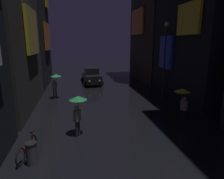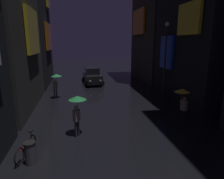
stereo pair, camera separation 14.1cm
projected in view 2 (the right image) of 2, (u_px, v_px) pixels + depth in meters
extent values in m
cube|color=yellow|center=(32.00, 32.00, 14.22)|extent=(0.20, 3.58, 3.13)
cube|color=orange|center=(49.00, 37.00, 22.65)|extent=(0.20, 3.88, 2.91)
cube|color=black|center=(202.00, 6.00, 15.55)|extent=(4.00, 8.60, 14.94)
cube|color=#264CF9|center=(167.00, 52.00, 17.16)|extent=(0.20, 2.25, 2.76)
cube|color=yellow|center=(189.00, 19.00, 13.61)|extent=(0.20, 2.73, 2.15)
cube|color=orange|center=(138.00, 22.00, 24.48)|extent=(0.20, 4.36, 2.98)
cylinder|color=black|center=(184.00, 117.00, 11.78)|extent=(0.12, 0.12, 0.85)
cylinder|color=black|center=(182.00, 117.00, 11.93)|extent=(0.12, 0.12, 0.85)
cube|color=gray|center=(184.00, 105.00, 11.68)|extent=(0.33, 0.40, 0.60)
sphere|color=#9E7051|center=(185.00, 99.00, 11.59)|extent=(0.22, 0.22, 0.22)
cylinder|color=gray|center=(181.00, 104.00, 11.80)|extent=(0.09, 0.09, 0.50)
cylinder|color=slate|center=(182.00, 98.00, 11.72)|extent=(0.02, 0.02, 0.77)
cone|color=yellow|center=(182.00, 90.00, 11.61)|extent=(0.90, 0.90, 0.20)
cylinder|color=#2D2D38|center=(76.00, 129.00, 10.20)|extent=(0.12, 0.12, 0.85)
cylinder|color=#2D2D38|center=(78.00, 128.00, 10.35)|extent=(0.12, 0.12, 0.85)
cube|color=gray|center=(76.00, 115.00, 10.11)|extent=(0.39, 0.40, 0.60)
sphere|color=tan|center=(76.00, 108.00, 10.01)|extent=(0.22, 0.22, 0.22)
cylinder|color=gray|center=(78.00, 113.00, 10.27)|extent=(0.09, 0.09, 0.50)
cylinder|color=slate|center=(78.00, 107.00, 10.19)|extent=(0.02, 0.02, 0.77)
cone|color=green|center=(77.00, 98.00, 10.08)|extent=(0.90, 0.90, 0.20)
cylinder|color=#2D2D38|center=(55.00, 94.00, 17.13)|extent=(0.12, 0.12, 0.85)
cylinder|color=#2D2D38|center=(57.00, 94.00, 17.21)|extent=(0.12, 0.12, 0.85)
cube|color=gray|center=(55.00, 86.00, 17.00)|extent=(0.39, 0.31, 0.60)
sphere|color=beige|center=(55.00, 81.00, 16.90)|extent=(0.22, 0.22, 0.22)
cylinder|color=gray|center=(57.00, 85.00, 17.11)|extent=(0.09, 0.09, 0.50)
cylinder|color=slate|center=(57.00, 81.00, 17.03)|extent=(0.02, 0.02, 0.77)
cone|color=green|center=(56.00, 75.00, 16.92)|extent=(0.90, 0.90, 0.20)
torus|color=black|center=(19.00, 156.00, 7.91)|extent=(0.24, 0.71, 0.72)
torus|color=black|center=(32.00, 143.00, 8.97)|extent=(0.24, 0.71, 0.72)
cylinder|color=red|center=(26.00, 145.00, 8.40)|extent=(0.30, 0.98, 0.05)
cylinder|color=red|center=(31.00, 135.00, 8.89)|extent=(0.04, 0.04, 0.40)
cube|color=black|center=(31.00, 131.00, 8.84)|extent=(0.18, 0.26, 0.06)
cylinder|color=black|center=(18.00, 144.00, 7.78)|extent=(0.14, 0.44, 0.03)
cube|color=black|center=(92.00, 78.00, 22.96)|extent=(2.01, 4.22, 0.90)
cube|color=black|center=(92.00, 71.00, 22.77)|extent=(1.58, 1.95, 0.70)
cylinder|color=black|center=(102.00, 83.00, 22.01)|extent=(0.65, 0.27, 0.64)
cylinder|color=black|center=(87.00, 84.00, 21.61)|extent=(0.65, 0.27, 0.64)
cylinder|color=black|center=(97.00, 79.00, 24.52)|extent=(0.65, 0.27, 0.64)
cylinder|color=black|center=(84.00, 80.00, 24.12)|extent=(0.65, 0.27, 0.64)
cube|color=white|center=(100.00, 81.00, 21.14)|extent=(0.20, 0.08, 0.14)
cube|color=white|center=(90.00, 81.00, 20.88)|extent=(0.20, 0.08, 0.14)
cylinder|color=#2D2D33|center=(165.00, 63.00, 16.83)|extent=(0.14, 0.14, 5.99)
sphere|color=#F9EFCC|center=(167.00, 24.00, 16.09)|extent=(0.36, 0.36, 0.36)
cylinder|color=#3F3F47|center=(30.00, 154.00, 7.95)|extent=(0.44, 0.44, 0.85)
cylinder|color=black|center=(29.00, 143.00, 7.84)|extent=(0.46, 0.46, 0.08)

